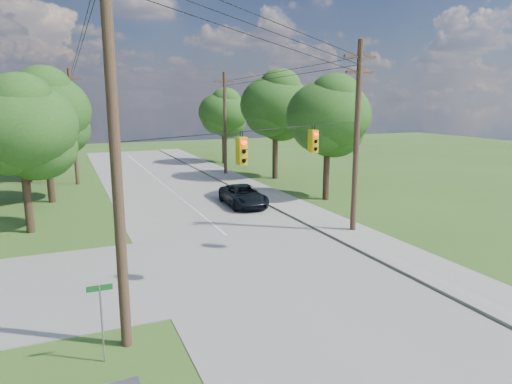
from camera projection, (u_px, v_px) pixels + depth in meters
name	position (u px, v px, depth m)	size (l,w,h in m)	color
ground	(269.00, 322.00, 15.37)	(140.00, 140.00, 0.00)	#34561C
main_road	(263.00, 265.00, 20.64)	(10.00, 100.00, 0.03)	gray
sidewalk_east	(384.00, 246.00, 23.19)	(2.60, 100.00, 0.12)	#A4A199
pole_sw	(115.00, 141.00, 12.74)	(2.00, 0.32, 12.00)	brown
pole_ne	(357.00, 135.00, 24.90)	(2.00, 0.32, 10.50)	brown
pole_north_e	(225.00, 123.00, 44.83)	(2.00, 0.32, 10.00)	brown
pole_north_w	(73.00, 126.00, 39.52)	(2.00, 0.32, 10.00)	brown
power_lines	(206.00, 66.00, 24.55)	(13.93, 29.62, 4.93)	black
traffic_signals	(281.00, 145.00, 19.25)	(4.91, 3.27, 1.05)	yellow
tree_w_near	(20.00, 127.00, 24.68)	(6.00, 6.00, 8.40)	#412F20
tree_w_mid	(44.00, 111.00, 32.15)	(6.40, 6.40, 9.22)	#412F20
tree_w_far	(23.00, 113.00, 40.48)	(6.00, 6.00, 8.73)	#412F20
tree_e_near	(328.00, 115.00, 33.15)	(6.20, 6.20, 8.81)	#412F20
tree_e_mid	(276.00, 105.00, 42.24)	(6.60, 6.60, 9.64)	#412F20
tree_e_far	(223.00, 113.00, 52.89)	(5.80, 5.80, 8.32)	#412F20
car_main_north	(243.00, 195.00, 32.12)	(2.39, 5.19, 1.44)	black
street_name_sign	(101.00, 312.00, 12.77)	(0.70, 0.06, 2.34)	gray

